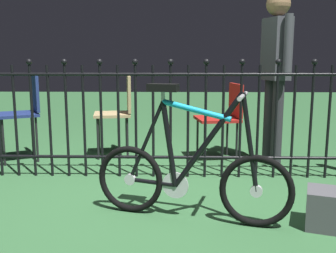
{
  "coord_description": "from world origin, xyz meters",
  "views": [
    {
      "loc": [
        0.23,
        -2.7,
        1.06
      ],
      "look_at": [
        0.16,
        0.21,
        0.55
      ],
      "focal_mm": 41.37,
      "sensor_mm": 36.0,
      "label": 1
    }
  ],
  "objects_px": {
    "chair_navy": "(25,108)",
    "person_visitor": "(276,63)",
    "chair_red": "(224,114)",
    "bicycle": "(190,174)",
    "chair_tan": "(120,108)",
    "display_crate": "(327,209)"
  },
  "relations": [
    {
      "from": "chair_navy",
      "to": "person_visitor",
      "type": "distance_m",
      "value": 2.61
    },
    {
      "from": "chair_red",
      "to": "person_visitor",
      "type": "relative_size",
      "value": 0.47
    },
    {
      "from": "bicycle",
      "to": "chair_red",
      "type": "relative_size",
      "value": 1.6
    },
    {
      "from": "chair_navy",
      "to": "chair_tan",
      "type": "bearing_deg",
      "value": 11.59
    },
    {
      "from": "chair_red",
      "to": "person_visitor",
      "type": "xyz_separation_m",
      "value": [
        0.48,
        -0.14,
        0.53
      ]
    },
    {
      "from": "bicycle",
      "to": "chair_navy",
      "type": "relative_size",
      "value": 1.43
    },
    {
      "from": "bicycle",
      "to": "display_crate",
      "type": "height_order",
      "value": "bicycle"
    },
    {
      "from": "chair_tan",
      "to": "chair_red",
      "type": "bearing_deg",
      "value": -7.44
    },
    {
      "from": "display_crate",
      "to": "chair_red",
      "type": "bearing_deg",
      "value": 105.13
    },
    {
      "from": "chair_navy",
      "to": "chair_red",
      "type": "xyz_separation_m",
      "value": [
        2.09,
        0.05,
        -0.06
      ]
    },
    {
      "from": "chair_red",
      "to": "person_visitor",
      "type": "distance_m",
      "value": 0.73
    },
    {
      "from": "chair_navy",
      "to": "person_visitor",
      "type": "relative_size",
      "value": 0.53
    },
    {
      "from": "chair_navy",
      "to": "chair_tan",
      "type": "height_order",
      "value": "chair_navy"
    },
    {
      "from": "chair_navy",
      "to": "bicycle",
      "type": "bearing_deg",
      "value": -42.24
    },
    {
      "from": "chair_navy",
      "to": "display_crate",
      "type": "distance_m",
      "value": 3.07
    },
    {
      "from": "chair_tan",
      "to": "display_crate",
      "type": "distance_m",
      "value": 2.47
    },
    {
      "from": "chair_tan",
      "to": "display_crate",
      "type": "relative_size",
      "value": 3.46
    },
    {
      "from": "chair_red",
      "to": "display_crate",
      "type": "distance_m",
      "value": 1.8
    },
    {
      "from": "chair_tan",
      "to": "bicycle",
      "type": "bearing_deg",
      "value": -67.45
    },
    {
      "from": "bicycle",
      "to": "chair_navy",
      "type": "distance_m",
      "value": 2.29
    },
    {
      "from": "bicycle",
      "to": "person_visitor",
      "type": "height_order",
      "value": "person_visitor"
    },
    {
      "from": "person_visitor",
      "to": "chair_navy",
      "type": "bearing_deg",
      "value": 178.02
    }
  ]
}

